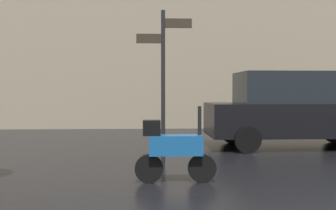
% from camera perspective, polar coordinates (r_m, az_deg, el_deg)
% --- Properties ---
extents(parked_scooter, '(1.32, 0.32, 1.23)m').
position_cam_1_polar(parked_scooter, '(6.54, 0.70, -6.17)').
color(parked_scooter, black).
rests_on(parked_scooter, ground).
extents(parked_car_left, '(4.58, 2.02, 1.97)m').
position_cam_1_polar(parked_car_left, '(11.08, 17.13, -0.63)').
color(parked_car_left, black).
rests_on(parked_car_left, ground).
extents(street_signpost, '(1.08, 0.08, 3.05)m').
position_cam_1_polar(street_signpost, '(7.91, -0.65, 4.64)').
color(street_signpost, black).
rests_on(street_signpost, ground).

